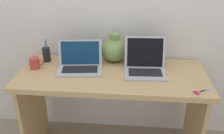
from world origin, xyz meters
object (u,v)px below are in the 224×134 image
at_px(laptop_right, 145,63).
at_px(coffee_mug, 35,63).
at_px(green_vase, 114,49).
at_px(laptop_left, 80,62).
at_px(pen_cup, 46,54).
at_px(scissors, 200,92).

height_order(laptop_right, coffee_mug, laptop_right).
xyz_separation_m(green_vase, coffee_mug, (-0.60, -0.20, -0.05)).
relative_size(laptop_right, green_vase, 1.38).
xyz_separation_m(laptop_left, pen_cup, (-0.30, 0.12, 0.00)).
xyz_separation_m(laptop_left, scissors, (0.84, -0.27, -0.05)).
bearing_deg(laptop_left, green_vase, 35.41).
distance_m(laptop_left, green_vase, 0.31).
relative_size(coffee_mug, pen_cup, 0.61).
relative_size(green_vase, scissors, 1.65).
bearing_deg(laptop_right, laptop_left, -179.55).
bearing_deg(scissors, coffee_mug, 168.20).
bearing_deg(scissors, green_vase, 142.90).
xyz_separation_m(laptop_left, green_vase, (0.25, 0.18, 0.04)).
relative_size(green_vase, coffee_mug, 2.00).
bearing_deg(green_vase, scissors, -37.10).
distance_m(green_vase, scissors, 0.75).
distance_m(laptop_left, pen_cup, 0.32).
xyz_separation_m(green_vase, pen_cup, (-0.55, -0.06, -0.04)).
height_order(coffee_mug, scissors, coffee_mug).
bearing_deg(pen_cup, scissors, -18.63).
relative_size(laptop_left, laptop_right, 1.12).
xyz_separation_m(coffee_mug, pen_cup, (0.05, 0.14, 0.02)).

